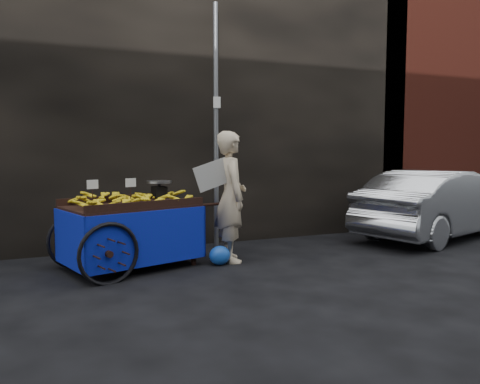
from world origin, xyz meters
name	(u,v)px	position (x,y,z in m)	size (l,w,h in m)	color
ground	(228,266)	(0.00, 0.00, 0.00)	(80.00, 80.00, 0.00)	black
building_wall	(197,104)	(0.39, 2.60, 2.50)	(13.50, 2.00, 5.00)	black
street_pole	(216,127)	(0.30, 1.30, 2.01)	(0.12, 0.10, 4.00)	slate
banana_cart	(127,212)	(-1.31, 0.41, 0.78)	(2.53, 1.66, 1.27)	black
vendor	(231,197)	(0.15, 0.27, 0.95)	(0.86, 0.74, 1.89)	beige
plastic_bag	(220,255)	(-0.09, 0.09, 0.14)	(0.30, 0.24, 0.27)	blue
parked_car	(439,204)	(4.41, 0.51, 0.63)	(1.33, 3.82, 1.26)	silver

